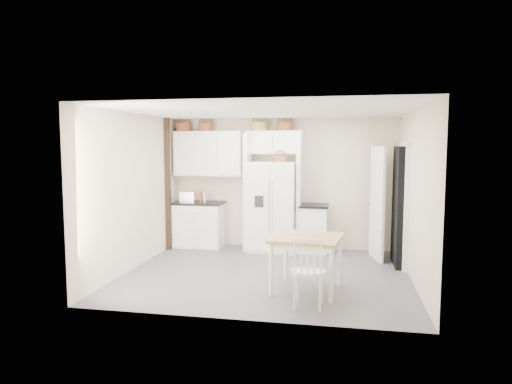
# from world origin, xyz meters

# --- Properties ---
(floor) EXTENTS (4.50, 4.50, 0.00)m
(floor) POSITION_xyz_m (0.00, 0.00, 0.00)
(floor) COLOR #494756
(floor) RESTS_ON ground
(ceiling) EXTENTS (4.50, 4.50, 0.00)m
(ceiling) POSITION_xyz_m (0.00, 0.00, 2.60)
(ceiling) COLOR white
(ceiling) RESTS_ON wall_back
(wall_back) EXTENTS (4.50, 0.00, 4.50)m
(wall_back) POSITION_xyz_m (0.00, 2.00, 1.30)
(wall_back) COLOR beige
(wall_back) RESTS_ON floor
(wall_left) EXTENTS (0.00, 4.00, 4.00)m
(wall_left) POSITION_xyz_m (-2.25, 0.00, 1.30)
(wall_left) COLOR beige
(wall_left) RESTS_ON floor
(wall_right) EXTENTS (0.00, 4.00, 4.00)m
(wall_right) POSITION_xyz_m (2.25, 0.00, 1.30)
(wall_right) COLOR beige
(wall_right) RESTS_ON floor
(refrigerator) EXTENTS (0.90, 0.73, 1.75)m
(refrigerator) POSITION_xyz_m (-0.15, 1.66, 0.88)
(refrigerator) COLOR white
(refrigerator) RESTS_ON floor
(base_cab_left) EXTENTS (0.96, 0.60, 0.88)m
(base_cab_left) POSITION_xyz_m (-1.68, 1.70, 0.44)
(base_cab_left) COLOR white
(base_cab_left) RESTS_ON floor
(base_cab_right) EXTENTS (0.50, 0.60, 0.89)m
(base_cab_right) POSITION_xyz_m (0.65, 1.70, 0.44)
(base_cab_right) COLOR white
(base_cab_right) RESTS_ON floor
(dining_table) EXTENTS (1.05, 1.05, 0.78)m
(dining_table) POSITION_xyz_m (0.70, -0.74, 0.39)
(dining_table) COLOR #9C5E31
(dining_table) RESTS_ON floor
(windsor_chair) EXTENTS (0.46, 0.42, 0.93)m
(windsor_chair) POSITION_xyz_m (0.78, -1.40, 0.46)
(windsor_chair) COLOR white
(windsor_chair) RESTS_ON floor
(counter_left) EXTENTS (1.00, 0.64, 0.04)m
(counter_left) POSITION_xyz_m (-1.68, 1.70, 0.90)
(counter_left) COLOR black
(counter_left) RESTS_ON base_cab_left
(counter_right) EXTENTS (0.54, 0.64, 0.04)m
(counter_right) POSITION_xyz_m (0.65, 1.70, 0.91)
(counter_right) COLOR black
(counter_right) RESTS_ON base_cab_right
(toaster) EXTENTS (0.31, 0.20, 0.20)m
(toaster) POSITION_xyz_m (-1.91, 1.67, 1.03)
(toaster) COLOR silver
(toaster) RESTS_ON counter_left
(cookbook_red) EXTENTS (0.06, 0.15, 0.22)m
(cookbook_red) POSITION_xyz_m (-1.60, 1.62, 1.03)
(cookbook_red) COLOR maroon
(cookbook_red) RESTS_ON counter_left
(cookbook_cream) EXTENTS (0.06, 0.15, 0.21)m
(cookbook_cream) POSITION_xyz_m (-1.53, 1.62, 1.03)
(cookbook_cream) COLOR beige
(cookbook_cream) RESTS_ON counter_left
(basket_upper_a) EXTENTS (0.30, 0.30, 0.17)m
(basket_upper_a) POSITION_xyz_m (-2.03, 1.83, 2.43)
(basket_upper_a) COLOR brown
(basket_upper_a) RESTS_ON upper_cabinet
(basket_upper_b) EXTENTS (0.29, 0.29, 0.17)m
(basket_upper_b) POSITION_xyz_m (-1.56, 1.83, 2.44)
(basket_upper_b) COLOR brown
(basket_upper_b) RESTS_ON upper_cabinet
(basket_bridge_a) EXTENTS (0.31, 0.31, 0.18)m
(basket_bridge_a) POSITION_xyz_m (-0.46, 1.83, 2.44)
(basket_bridge_a) COLOR olive
(basket_bridge_a) RESTS_ON bridge_cabinet
(basket_bridge_b) EXTENTS (0.31, 0.31, 0.18)m
(basket_bridge_b) POSITION_xyz_m (0.05, 1.83, 2.44)
(basket_bridge_b) COLOR brown
(basket_bridge_b) RESTS_ON bridge_cabinet
(basket_fridge_b) EXTENTS (0.23, 0.23, 0.12)m
(basket_fridge_b) POSITION_xyz_m (0.00, 1.56, 1.81)
(basket_fridge_b) COLOR brown
(basket_fridge_b) RESTS_ON refrigerator
(upper_cabinet) EXTENTS (1.40, 0.34, 0.90)m
(upper_cabinet) POSITION_xyz_m (-1.50, 1.83, 1.90)
(upper_cabinet) COLOR white
(upper_cabinet) RESTS_ON wall_back
(bridge_cabinet) EXTENTS (1.12, 0.34, 0.45)m
(bridge_cabinet) POSITION_xyz_m (-0.15, 1.83, 2.12)
(bridge_cabinet) COLOR white
(bridge_cabinet) RESTS_ON wall_back
(fridge_panel_left) EXTENTS (0.08, 0.60, 2.30)m
(fridge_panel_left) POSITION_xyz_m (-0.66, 1.70, 1.15)
(fridge_panel_left) COLOR white
(fridge_panel_left) RESTS_ON floor
(fridge_panel_right) EXTENTS (0.08, 0.60, 2.30)m
(fridge_panel_right) POSITION_xyz_m (0.36, 1.70, 1.15)
(fridge_panel_right) COLOR white
(fridge_panel_right) RESTS_ON floor
(trim_post) EXTENTS (0.09, 0.09, 2.60)m
(trim_post) POSITION_xyz_m (-2.20, 1.35, 1.30)
(trim_post) COLOR black
(trim_post) RESTS_ON floor
(doorway_void) EXTENTS (0.18, 0.85, 2.05)m
(doorway_void) POSITION_xyz_m (2.16, 1.00, 1.02)
(doorway_void) COLOR black
(doorway_void) RESTS_ON floor
(door_slab) EXTENTS (0.21, 0.79, 2.05)m
(door_slab) POSITION_xyz_m (1.80, 1.33, 1.02)
(door_slab) COLOR white
(door_slab) RESTS_ON floor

